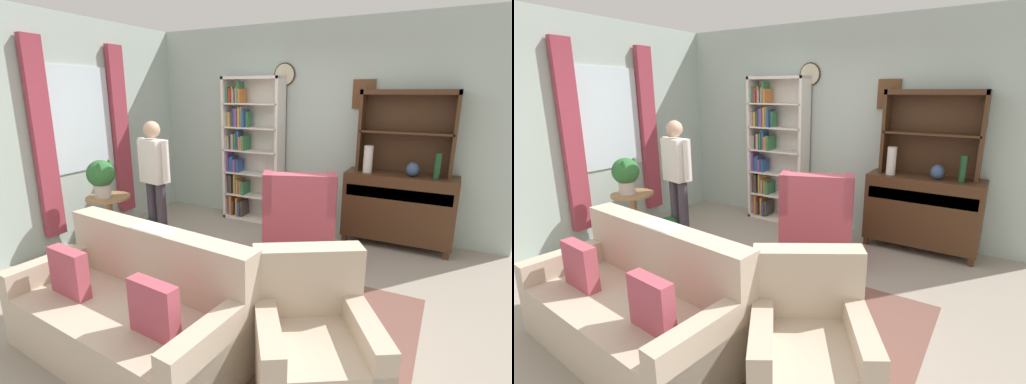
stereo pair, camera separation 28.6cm
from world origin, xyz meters
The scene contains 19 objects.
ground_plane centered at (0.00, 0.00, -0.01)m, with size 5.40×4.60×0.02m, color #9E9384.
wall_back centered at (0.00, 2.13, 1.41)m, with size 5.00×0.09×2.80m.
wall_left centered at (-2.52, 0.05, 1.40)m, with size 0.16×4.20×2.80m.
area_rug centered at (0.20, -0.30, 0.00)m, with size 2.98×1.78×0.01m, color brown.
bookshelf centered at (-0.93, 1.94, 1.03)m, with size 0.90×0.30×2.10m.
sideboard centered at (1.23, 1.86, 0.51)m, with size 1.30×0.45×0.92m.
sideboard_hutch centered at (1.23, 1.97, 1.56)m, with size 1.10×0.26×1.00m.
vase_tall centered at (0.84, 1.78, 1.09)m, with size 0.11×0.11×0.33m, color beige.
vase_round centered at (1.36, 1.79, 1.01)m, with size 0.15×0.15×0.17m, color #33476B.
bottle_wine centered at (1.62, 1.77, 1.07)m, with size 0.07×0.07×0.30m, color #194223.
couch_floral centered at (-0.20, -1.20, 0.31)m, with size 1.87×1.01×0.90m.
armchair_floral centered at (1.09, -0.90, 0.29)m, with size 1.05×1.06×0.88m.
wingback_chair centered at (0.27, 0.93, 0.38)m, with size 1.01×1.02×1.05m.
plant_stand centered at (-1.92, 0.16, 0.40)m, with size 0.52×0.52×0.65m.
potted_plant_large centered at (-1.95, 0.12, 0.92)m, with size 0.33×0.33×0.45m.
potted_plant_small centered at (-1.54, 0.38, 0.21)m, with size 0.25×0.25×0.35m.
person_reading centered at (-1.44, 0.48, 0.91)m, with size 0.53×0.26×1.56m.
coffee_table centered at (-0.07, -0.34, 0.35)m, with size 0.80×0.50×0.42m.
book_stack centered at (-0.05, -0.42, 0.47)m, with size 0.18×0.15×0.10m.
Camera 2 is at (2.00, -2.82, 1.90)m, focal length 26.65 mm.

